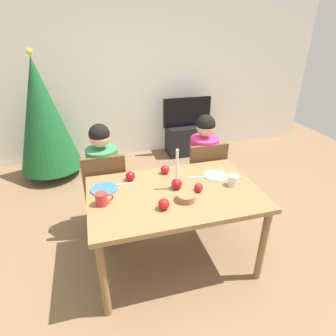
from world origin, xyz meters
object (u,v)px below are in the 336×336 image
at_px(person_right_child, 203,169).
at_px(plate_right, 215,176).
at_px(dining_table, 174,200).
at_px(tv_stand, 186,139).
at_px(apple_near_candle, 164,204).
at_px(chair_left, 106,188).
at_px(chair_right, 204,175).
at_px(plate_left, 104,189).
at_px(person_left_child, 105,182).
at_px(tv, 187,112).
at_px(apple_far_edge, 199,187).
at_px(mug_right, 233,180).
at_px(mug_left, 102,199).
at_px(candle_centerpiece, 177,181).
at_px(apple_by_left_plate, 165,169).
at_px(bowl_walnuts, 186,197).
at_px(apple_by_right_mug, 130,176).
at_px(christmas_tree, 43,116).

xyz_separation_m(person_right_child, plate_right, (-0.09, -0.49, 0.19)).
relative_size(dining_table, tv_stand, 2.19).
bearing_deg(dining_table, person_right_child, 50.96).
distance_m(dining_table, person_right_child, 0.83).
bearing_deg(apple_near_candle, chair_left, 115.38).
height_order(chair_right, apple_near_candle, chair_right).
bearing_deg(tv_stand, plate_left, -124.66).
distance_m(person_left_child, tv, 2.20).
relative_size(tv_stand, apple_far_edge, 8.68).
bearing_deg(chair_left, dining_table, -48.81).
height_order(chair_left, mug_right, chair_left).
xyz_separation_m(tv, apple_far_edge, (-0.72, -2.35, 0.08)).
bearing_deg(plate_right, mug_left, -170.10).
relative_size(candle_centerpiece, plate_right, 1.73).
bearing_deg(tv, mug_left, -122.62).
relative_size(mug_left, apple_by_left_plate, 1.70).
xyz_separation_m(tv, mug_right, (-0.39, -2.33, 0.09)).
height_order(chair_left, apple_near_candle, chair_left).
bearing_deg(plate_left, person_left_child, 87.25).
distance_m(mug_right, apple_by_left_plate, 0.62).
distance_m(person_left_child, plate_right, 1.10).
xyz_separation_m(person_right_child, apple_near_candle, (-0.66, -0.85, 0.22)).
relative_size(dining_table, tv, 1.77).
distance_m(tv_stand, bowl_walnuts, 2.64).
distance_m(tv_stand, mug_left, 2.81).
bearing_deg(apple_by_right_mug, apple_near_candle, -70.83).
distance_m(bowl_walnuts, apple_by_right_mug, 0.57).
distance_m(chair_right, tv_stand, 1.76).
relative_size(dining_table, christmas_tree, 0.81).
relative_size(tv_stand, mug_right, 4.94).
bearing_deg(chair_right, apple_far_edge, -116.72).
bearing_deg(christmas_tree, person_right_child, -39.62).
bearing_deg(apple_by_right_mug, tv_stand, 58.69).
height_order(plate_left, apple_far_edge, apple_far_edge).
xyz_separation_m(person_left_child, bowl_walnuts, (0.58, -0.78, 0.21)).
bearing_deg(apple_far_edge, person_left_child, 136.49).
bearing_deg(person_left_child, mug_right, -32.70).
distance_m(chair_right, candle_centerpiece, 0.81).
relative_size(tv, apple_far_edge, 10.72).
bearing_deg(dining_table, plate_right, 19.56).
height_order(chair_right, mug_left, chair_right).
xyz_separation_m(person_right_child, plate_left, (-1.07, -0.45, 0.19)).
distance_m(dining_table, mug_left, 0.60).
distance_m(person_left_child, apple_by_left_plate, 0.66).
xyz_separation_m(tv_stand, plate_right, (-0.47, -2.15, 0.52)).
xyz_separation_m(dining_table, person_right_child, (0.52, 0.64, -0.10)).
bearing_deg(mug_left, chair_right, 29.82).
xyz_separation_m(candle_centerpiece, plate_left, (-0.59, 0.15, -0.07)).
height_order(candle_centerpiece, plate_right, candle_centerpiece).
xyz_separation_m(dining_table, plate_left, (-0.55, 0.19, 0.09)).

